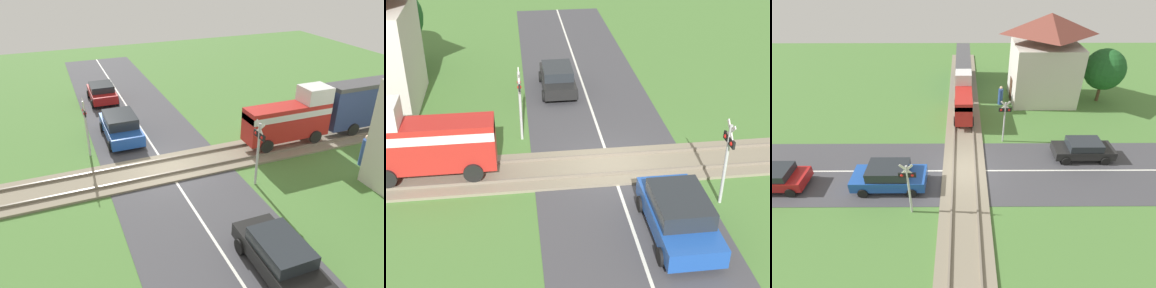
# 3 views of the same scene
# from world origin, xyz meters

# --- Properties ---
(ground_plane) EXTENTS (60.00, 60.00, 0.00)m
(ground_plane) POSITION_xyz_m (0.00, 0.00, 0.00)
(ground_plane) COLOR #4C7A38
(road_surface) EXTENTS (48.00, 6.40, 0.02)m
(road_surface) POSITION_xyz_m (0.00, 0.00, 0.01)
(road_surface) COLOR #424247
(road_surface) RESTS_ON ground_plane
(track_bed) EXTENTS (2.80, 48.00, 0.24)m
(track_bed) POSITION_xyz_m (0.00, 0.00, 0.07)
(track_bed) COLOR gray
(track_bed) RESTS_ON ground_plane
(train) EXTENTS (1.58, 13.46, 3.18)m
(train) POSITION_xyz_m (0.00, 11.49, 1.87)
(train) COLOR red
(train) RESTS_ON track_bed
(car_near_crossing) EXTENTS (4.36, 2.08, 1.55)m
(car_near_crossing) POSITION_xyz_m (-4.48, -1.44, 0.81)
(car_near_crossing) COLOR #1E4CA8
(car_near_crossing) RESTS_ON ground_plane
(car_far_side) EXTENTS (4.01, 1.83, 1.36)m
(car_far_side) POSITION_xyz_m (8.11, 1.44, 0.73)
(car_far_side) COLOR black
(car_far_side) RESTS_ON ground_plane
(car_behind_queue) EXTENTS (3.62, 1.96, 1.35)m
(car_behind_queue) POSITION_xyz_m (-11.29, -1.44, 0.72)
(car_behind_queue) COLOR #A81919
(car_behind_queue) RESTS_ON ground_plane
(crossing_signal_west_approach) EXTENTS (0.90, 0.18, 3.32)m
(crossing_signal_west_approach) POSITION_xyz_m (-2.91, -3.53, 2.12)
(crossing_signal_west_approach) COLOR #B7B7B7
(crossing_signal_west_approach) RESTS_ON ground_plane
(crossing_signal_east_approach) EXTENTS (0.90, 0.18, 3.32)m
(crossing_signal_east_approach) POSITION_xyz_m (2.91, 3.53, 2.12)
(crossing_signal_east_approach) COLOR #B7B7B7
(crossing_signal_east_approach) RESTS_ON ground_plane
(station_building) EXTENTS (6.04, 5.08, 7.65)m
(station_building) POSITION_xyz_m (7.22, 10.81, 3.74)
(station_building) COLOR beige
(station_building) RESTS_ON ground_plane
(pedestrian_by_station) EXTENTS (0.43, 0.43, 1.75)m
(pedestrian_by_station) POSITION_xyz_m (3.37, 9.74, 0.80)
(pedestrian_by_station) COLOR #2D4C8E
(pedestrian_by_station) RESTS_ON ground_plane
(tree_by_station) EXTENTS (3.59, 3.59, 4.84)m
(tree_by_station) POSITION_xyz_m (12.52, 10.42, 3.03)
(tree_by_station) COLOR brown
(tree_by_station) RESTS_ON ground_plane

